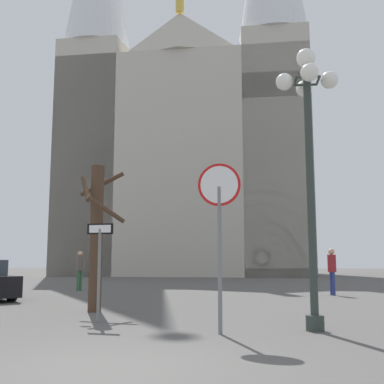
# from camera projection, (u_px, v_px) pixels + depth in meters

# --- Properties ---
(ground_plane) EXTENTS (120.00, 120.00, 0.00)m
(ground_plane) POSITION_uv_depth(u_px,v_px,m) (109.00, 370.00, 6.11)
(ground_plane) COLOR #514F4C
(cathedral) EXTENTS (20.66, 12.74, 38.15)m
(cathedral) POSITION_uv_depth(u_px,v_px,m) (187.00, 129.00, 41.26)
(cathedral) COLOR #BCB5A5
(cathedral) RESTS_ON ground
(stop_sign) EXTENTS (0.84, 0.10, 3.26)m
(stop_sign) POSITION_uv_depth(u_px,v_px,m) (219.00, 212.00, 9.27)
(stop_sign) COLOR slate
(stop_sign) RESTS_ON ground
(one_way_arrow_sign) EXTENTS (0.63, 0.12, 2.20)m
(one_way_arrow_sign) POSITION_uv_depth(u_px,v_px,m) (99.00, 259.00, 10.77)
(one_way_arrow_sign) COLOR slate
(one_way_arrow_sign) RESTS_ON ground
(street_lamp) EXTENTS (1.30, 1.30, 5.82)m
(street_lamp) POSITION_uv_depth(u_px,v_px,m) (309.00, 133.00, 9.90)
(street_lamp) COLOR #2D3833
(street_lamp) RESTS_ON ground
(bare_tree) EXTENTS (1.51, 1.54, 3.94)m
(bare_tree) POSITION_uv_depth(u_px,v_px,m) (96.00, 233.00, 12.95)
(bare_tree) COLOR #473323
(bare_tree) RESTS_ON ground
(pedestrian_walking) EXTENTS (0.32, 0.32, 1.78)m
(pedestrian_walking) POSITION_uv_depth(u_px,v_px,m) (332.00, 267.00, 18.36)
(pedestrian_walking) COLOR navy
(pedestrian_walking) RESTS_ON ground
(pedestrian_standing) EXTENTS (0.32, 0.32, 1.72)m
(pedestrian_standing) POSITION_uv_depth(u_px,v_px,m) (80.00, 266.00, 20.96)
(pedestrian_standing) COLOR #33663F
(pedestrian_standing) RESTS_ON ground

